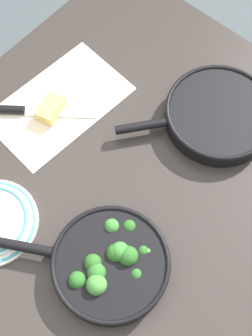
% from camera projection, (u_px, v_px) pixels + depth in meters
% --- Properties ---
extents(ground_plane, '(14.00, 14.00, 0.00)m').
position_uv_depth(ground_plane, '(126.00, 246.00, 1.86)').
color(ground_plane, '#424C51').
extents(dining_table_red, '(1.11, 1.03, 0.72)m').
position_uv_depth(dining_table_red, '(126.00, 183.00, 1.27)').
color(dining_table_red, '#2D2826').
rests_on(dining_table_red, ground_plane).
extents(skillet_broccoli, '(0.29, 0.39, 0.08)m').
position_uv_depth(skillet_broccoli, '(110.00, 264.00, 1.07)').
color(skillet_broccoli, black).
rests_on(skillet_broccoli, dining_table_red).
extents(skillet_eggs, '(0.37, 0.33, 0.05)m').
position_uv_depth(skillet_eggs, '(218.00, 115.00, 1.24)').
color(skillet_eggs, black).
rests_on(skillet_eggs, dining_table_red).
extents(parchment_sheet, '(0.39, 0.26, 0.00)m').
position_uv_depth(parchment_sheet, '(59.00, 103.00, 1.29)').
color(parchment_sheet, silver).
rests_on(parchment_sheet, dining_table_red).
extents(grater_knife, '(0.20, 0.24, 0.02)m').
position_uv_depth(grater_knife, '(30.00, 111.00, 1.27)').
color(grater_knife, silver).
rests_on(grater_knife, dining_table_red).
extents(cheese_block, '(0.09, 0.07, 0.04)m').
position_uv_depth(cheese_block, '(50.00, 109.00, 1.26)').
color(cheese_block, '#E0C15B').
rests_on(cheese_block, dining_table_red).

